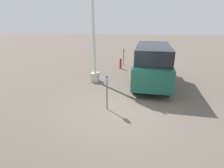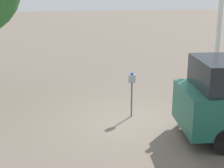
% 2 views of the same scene
% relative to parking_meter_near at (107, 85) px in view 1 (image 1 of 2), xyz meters
% --- Properties ---
extents(ground_plane, '(80.00, 80.00, 0.00)m').
position_rel_parking_meter_near_xyz_m(ground_plane, '(0.02, -0.49, -1.10)').
color(ground_plane, '#60564C').
extents(parking_meter_near, '(0.22, 0.15, 1.49)m').
position_rel_parking_meter_near_xyz_m(parking_meter_near, '(0.00, 0.00, 0.00)').
color(parking_meter_near, '#4C4C4C').
rests_on(parking_meter_near, ground).
extents(parking_meter_far, '(0.22, 0.15, 1.35)m').
position_rel_parking_meter_near_xyz_m(parking_meter_far, '(7.79, 0.00, -0.10)').
color(parking_meter_far, '#4C4C4C').
rests_on(parking_meter_far, ground).
extents(lamp_post, '(0.44, 0.44, 5.36)m').
position_rel_parking_meter_near_xyz_m(lamp_post, '(3.39, 1.35, 0.64)').
color(lamp_post, beige).
rests_on(lamp_post, ground).
extents(parked_van, '(5.03, 2.19, 2.28)m').
position_rel_parking_meter_near_xyz_m(parked_van, '(3.43, -2.01, 0.13)').
color(parked_van, '#195142').
rests_on(parked_van, ground).
extents(fire_hydrant, '(0.16, 0.16, 0.81)m').
position_rel_parking_meter_near_xyz_m(fire_hydrant, '(6.58, 0.12, -0.69)').
color(fire_hydrant, red).
rests_on(fire_hydrant, ground).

